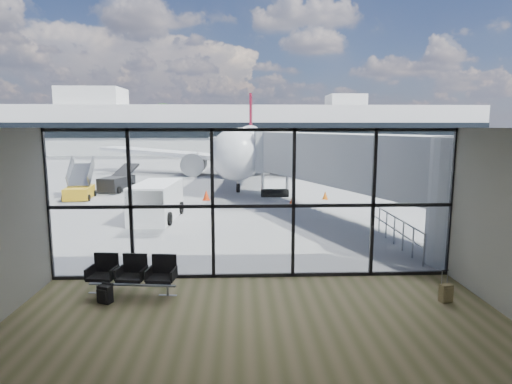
{
  "coord_description": "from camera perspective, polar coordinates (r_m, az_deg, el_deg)",
  "views": [
    {
      "loc": [
        -0.4,
        -12.46,
        4.52
      ],
      "look_at": [
        0.2,
        3.0,
        2.16
      ],
      "focal_mm": 30.0,
      "sensor_mm": 36.0,
      "label": 1
    }
  ],
  "objects": [
    {
      "name": "apron_railing",
      "position": [
        17.47,
        17.97,
        -4.33
      ],
      "size": [
        0.06,
        5.46,
        1.11
      ],
      "color": "gray",
      "rests_on": "ground"
    },
    {
      "name": "service_van",
      "position": [
        21.51,
        -13.21,
        -1.18
      ],
      "size": [
        2.25,
        4.27,
        1.81
      ],
      "rotation": [
        0.0,
        0.0,
        -0.07
      ],
      "color": "white",
      "rests_on": "ground"
    },
    {
      "name": "traffic_cone_c",
      "position": [
        27.31,
        9.2,
        -0.44
      ],
      "size": [
        0.36,
        0.36,
        0.52
      ],
      "color": "#D65F0B",
      "rests_on": "ground"
    },
    {
      "name": "tree_2",
      "position": [
        90.54,
        -23.64,
        8.82
      ],
      "size": [
        6.27,
        6.27,
        9.03
      ],
      "color": "#382619",
      "rests_on": "ground"
    },
    {
      "name": "airliner",
      "position": [
        42.69,
        -1.32,
        6.22
      ],
      "size": [
        29.64,
        34.36,
        8.85
      ],
      "rotation": [
        0.0,
        0.0,
        -0.06
      ],
      "color": "white",
      "rests_on": "ground"
    },
    {
      "name": "tree_1",
      "position": [
        92.87,
        -27.1,
        8.19
      ],
      "size": [
        5.61,
        5.61,
        8.07
      ],
      "color": "#382619",
      "rests_on": "ground"
    },
    {
      "name": "tree_0",
      "position": [
        95.51,
        -30.37,
        7.57
      ],
      "size": [
        4.95,
        4.95,
        7.12
      ],
      "color": "#382619",
      "rests_on": "ground"
    },
    {
      "name": "lounge_shell",
      "position": [
        7.9,
        0.76,
        -5.03
      ],
      "size": [
        12.02,
        8.01,
        4.51
      ],
      "color": "brown",
      "rests_on": "ground"
    },
    {
      "name": "mobile_stairs",
      "position": [
        29.36,
        -22.46,
        0.16
      ],
      "size": [
        1.91,
        3.18,
        2.13
      ],
      "rotation": [
        0.0,
        0.0,
        0.13
      ],
      "color": "#C29016",
      "rests_on": "ground"
    },
    {
      "name": "traffic_cone_a",
      "position": [
        26.82,
        -6.66,
        -0.43
      ],
      "size": [
        0.45,
        0.45,
        0.64
      ],
      "color": "red",
      "rests_on": "ground"
    },
    {
      "name": "far_terminal",
      "position": [
        74.43,
        -2.41,
        8.43
      ],
      "size": [
        80.0,
        12.2,
        11.0
      ],
      "color": "silver",
      "rests_on": "ground"
    },
    {
      "name": "tree_5",
      "position": [
        85.73,
        -12.21,
        9.39
      ],
      "size": [
        6.27,
        6.27,
        9.03
      ],
      "color": "#382619",
      "rests_on": "ground"
    },
    {
      "name": "suitcase",
      "position": [
        12.42,
        24.02,
        -12.2
      ],
      "size": [
        0.35,
        0.28,
        0.84
      ],
      "rotation": [
        0.0,
        0.0,
        0.24
      ],
      "color": "olive",
      "rests_on": "ground"
    },
    {
      "name": "tree_3",
      "position": [
        88.55,
        -19.93,
        8.23
      ],
      "size": [
        4.95,
        4.95,
        7.12
      ],
      "color": "#382619",
      "rests_on": "ground"
    },
    {
      "name": "belt_loader",
      "position": [
        31.97,
        -17.98,
        1.21
      ],
      "size": [
        2.22,
        4.1,
        1.8
      ],
      "rotation": [
        0.0,
        0.0,
        -0.24
      ],
      "color": "black",
      "rests_on": "ground"
    },
    {
      "name": "glass_curtain_wall",
      "position": [
        12.68,
        -0.38,
        -1.66
      ],
      "size": [
        12.1,
        0.12,
        4.5
      ],
      "color": "white",
      "rests_on": "ground"
    },
    {
      "name": "backpack",
      "position": [
        12.0,
        -19.5,
        -12.7
      ],
      "size": [
        0.41,
        0.41,
        0.52
      ],
      "rotation": [
        0.0,
        0.0,
        -0.43
      ],
      "color": "black",
      "rests_on": "ground"
    },
    {
      "name": "seating_row",
      "position": [
        12.35,
        -16.04,
        -10.23
      ],
      "size": [
        2.4,
        0.93,
        1.07
      ],
      "rotation": [
        0.0,
        0.0,
        -0.12
      ],
      "color": "gray",
      "rests_on": "ground"
    },
    {
      "name": "traffic_cone_b",
      "position": [
        24.81,
        4.89,
        -1.14
      ],
      "size": [
        0.45,
        0.45,
        0.65
      ],
      "color": "#F5420C",
      "rests_on": "ground"
    },
    {
      "name": "jet_bridge",
      "position": [
        20.32,
        12.92,
        3.48
      ],
      "size": [
        8.0,
        16.5,
        4.33
      ],
      "color": "#9EA1A3",
      "rests_on": "ground"
    },
    {
      "name": "tree_4",
      "position": [
        86.94,
        -16.14,
        8.82
      ],
      "size": [
        5.61,
        5.61,
        8.07
      ],
      "color": "#382619",
      "rests_on": "ground"
    },
    {
      "name": "ground",
      "position": [
        52.66,
        -1.8,
        3.75
      ],
      "size": [
        220.0,
        220.0,
        0.0
      ],
      "primitive_type": "plane",
      "color": "slate",
      "rests_on": "ground"
    }
  ]
}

